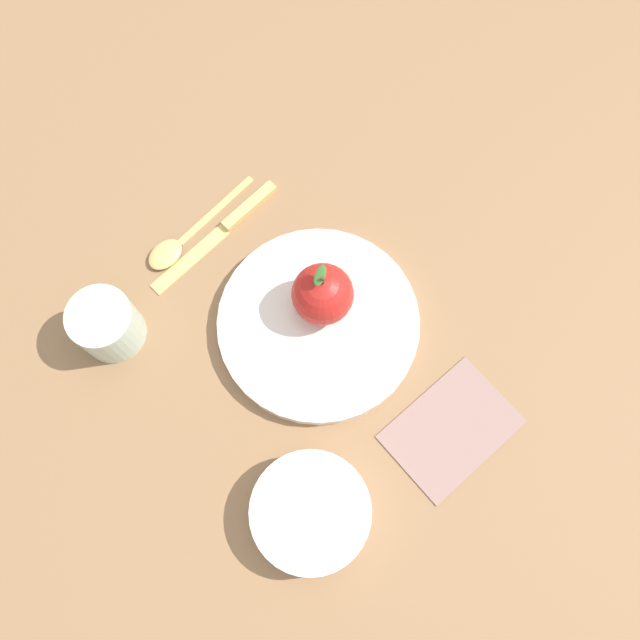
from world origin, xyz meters
name	(u,v)px	position (x,y,z in m)	size (l,w,h in m)	color
ground_plane	(309,313)	(0.00, 0.00, 0.00)	(2.40, 2.40, 0.00)	olive
dinner_plate	(320,322)	(-0.02, 0.00, 0.01)	(0.24, 0.24, 0.02)	silver
apple	(323,294)	(-0.01, -0.02, 0.06)	(0.07, 0.07, 0.09)	#B21E19
side_bowl	(311,512)	(-0.20, 0.13, 0.02)	(0.13, 0.13, 0.04)	white
cup	(106,324)	(0.11, 0.21, 0.04)	(0.08, 0.08, 0.07)	#B2C6B2
knife	(226,227)	(0.16, 0.02, 0.00)	(0.05, 0.20, 0.01)	#D8B766
spoon	(177,244)	(0.17, 0.09, 0.01)	(0.06, 0.18, 0.01)	#D8B766
linen_napkin	(451,429)	(-0.21, -0.06, 0.00)	(0.10, 0.15, 0.00)	gray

